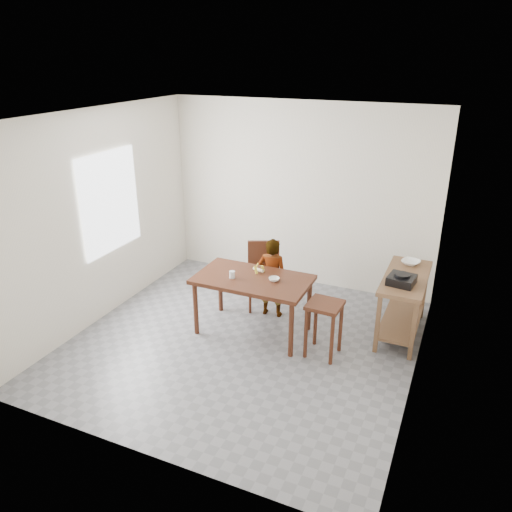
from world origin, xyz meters
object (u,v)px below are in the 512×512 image
at_px(prep_counter, 403,305).
at_px(dining_chair, 264,277).
at_px(dining_table, 253,305).
at_px(stool, 323,329).
at_px(child, 272,278).

bearing_deg(prep_counter, dining_chair, -179.07).
bearing_deg(prep_counter, dining_table, -157.85).
bearing_deg(dining_table, dining_chair, 101.43).
xyz_separation_m(dining_chair, stool, (1.09, -0.81, -0.12)).
relative_size(dining_table, prep_counter, 1.17).
distance_m(child, dining_chair, 0.27).
height_order(dining_table, stool, dining_table).
bearing_deg(stool, child, 144.62).
bearing_deg(stool, prep_counter, 47.62).
xyz_separation_m(child, stool, (0.90, -0.64, -0.21)).
relative_size(child, stool, 1.63).
distance_m(dining_table, prep_counter, 1.86).
relative_size(dining_table, child, 1.28).
bearing_deg(dining_table, child, 84.03).
xyz_separation_m(dining_table, dining_chair, (-0.14, 0.67, 0.08)).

